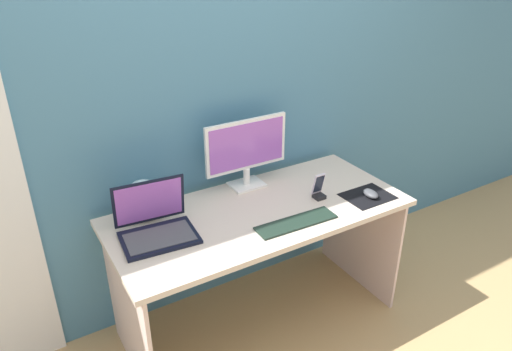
# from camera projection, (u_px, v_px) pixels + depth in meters

# --- Properties ---
(ground_plane) EXTENTS (8.00, 8.00, 0.00)m
(ground_plane) POSITION_uv_depth(u_px,v_px,m) (259.00, 319.00, 2.71)
(ground_plane) COLOR tan
(wall_back) EXTENTS (6.00, 0.04, 2.50)m
(wall_back) POSITION_uv_depth(u_px,v_px,m) (219.00, 87.00, 2.45)
(wall_back) COLOR teal
(wall_back) RESTS_ON ground_plane
(desk) EXTENTS (1.50, 0.68, 0.72)m
(desk) POSITION_uv_depth(u_px,v_px,m) (259.00, 234.00, 2.45)
(desk) COLOR beige
(desk) RESTS_ON ground_plane
(monitor) EXTENTS (0.47, 0.14, 0.38)m
(monitor) POSITION_uv_depth(u_px,v_px,m) (246.00, 150.00, 2.52)
(monitor) COLOR white
(monitor) RESTS_ON desk
(laptop) EXTENTS (0.36, 0.30, 0.24)m
(laptop) POSITION_uv_depth(u_px,v_px,m) (156.00, 225.00, 2.16)
(laptop) COLOR black
(laptop) RESTS_ON desk
(fishbowl) EXTENTS (0.19, 0.19, 0.19)m
(fishbowl) POSITION_uv_depth(u_px,v_px,m) (144.00, 199.00, 2.30)
(fishbowl) COLOR silver
(fishbowl) RESTS_ON desk
(keyboard_external) EXTENTS (0.41, 0.13, 0.01)m
(keyboard_external) POSITION_uv_depth(u_px,v_px,m) (296.00, 222.00, 2.27)
(keyboard_external) COLOR #1C2C22
(keyboard_external) RESTS_ON desk
(mousepad) EXTENTS (0.25, 0.20, 0.00)m
(mousepad) POSITION_uv_depth(u_px,v_px,m) (368.00, 196.00, 2.50)
(mousepad) COLOR black
(mousepad) RESTS_ON desk
(mouse) EXTENTS (0.07, 0.11, 0.04)m
(mouse) POSITION_uv_depth(u_px,v_px,m) (371.00, 194.00, 2.49)
(mouse) COLOR #444548
(mouse) RESTS_ON mousepad
(phone_in_dock) EXTENTS (0.06, 0.06, 0.14)m
(phone_in_dock) POSITION_uv_depth(u_px,v_px,m) (319.00, 190.00, 2.47)
(phone_in_dock) COLOR black
(phone_in_dock) RESTS_ON desk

